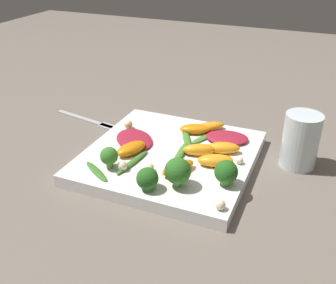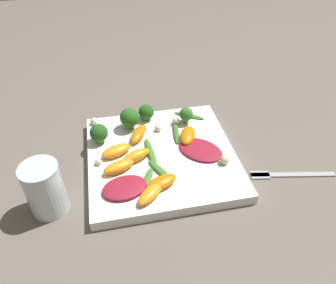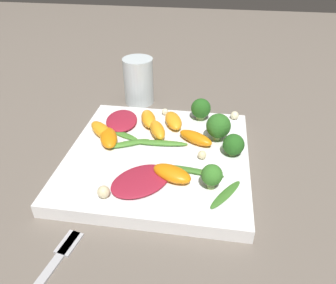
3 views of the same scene
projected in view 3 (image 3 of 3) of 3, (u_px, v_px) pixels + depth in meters
The scene contains 27 objects.
ground_plane at pixel (158, 163), 0.56m from camera, with size 2.40×2.40×0.00m, color #6B6056.
plate at pixel (158, 158), 0.55m from camera, with size 0.30×0.30×0.02m.
drinking_glass at pixel (139, 81), 0.72m from camera, with size 0.07×0.07×0.10m.
fork at pixel (46, 273), 0.38m from camera, with size 0.05×0.17×0.01m.
radicchio_leaf_0 at pixel (122, 120), 0.62m from camera, with size 0.07×0.09×0.01m.
radicchio_leaf_1 at pixel (141, 181), 0.48m from camera, with size 0.11×0.11×0.01m.
orange_segment_0 at pixel (109, 138), 0.57m from camera, with size 0.05×0.07×0.02m.
orange_segment_1 at pixel (148, 119), 0.62m from camera, with size 0.05×0.07×0.02m.
orange_segment_2 at pixel (102, 130), 0.59m from camera, with size 0.07×0.07×0.02m.
orange_segment_3 at pixel (196, 138), 0.57m from camera, with size 0.07×0.05×0.02m.
orange_segment_4 at pixel (172, 173), 0.48m from camera, with size 0.07×0.05×0.02m.
orange_segment_5 at pixel (173, 121), 0.61m from camera, with size 0.05×0.07×0.02m.
orange_segment_6 at pixel (157, 130), 0.58m from camera, with size 0.05×0.06×0.02m.
broccoli_floret_0 at pixel (218, 126), 0.56m from camera, with size 0.04×0.04×0.05m.
broccoli_floret_1 at pixel (234, 145), 0.53m from camera, with size 0.04×0.04×0.04m.
broccoli_floret_2 at pixel (201, 109), 0.62m from camera, with size 0.04×0.04×0.04m.
broccoli_floret_3 at pixel (212, 175), 0.46m from camera, with size 0.03×0.03×0.04m.
arugula_sprig_0 at pixel (128, 144), 0.56m from camera, with size 0.07×0.05×0.01m.
arugula_sprig_1 at pixel (124, 135), 0.59m from camera, with size 0.06×0.04×0.00m.
arugula_sprig_2 at pixel (194, 171), 0.50m from camera, with size 0.09×0.03×0.01m.
arugula_sprig_3 at pixel (226, 194), 0.46m from camera, with size 0.05×0.07×0.00m.
arugula_sprig_4 at pixel (160, 143), 0.56m from camera, with size 0.10×0.02×0.01m.
macadamia_nut_0 at pixel (104, 192), 0.45m from camera, with size 0.02×0.02×0.02m.
macadamia_nut_1 at pixel (211, 172), 0.49m from camera, with size 0.02×0.02×0.02m.
macadamia_nut_2 at pixel (165, 112), 0.65m from camera, with size 0.01×0.01×0.01m.
macadamia_nut_3 at pixel (235, 115), 0.63m from camera, with size 0.02×0.02×0.02m.
macadamia_nut_4 at pixel (202, 155), 0.53m from camera, with size 0.01×0.01×0.01m.
Camera 3 is at (-0.08, 0.43, 0.34)m, focal length 35.00 mm.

